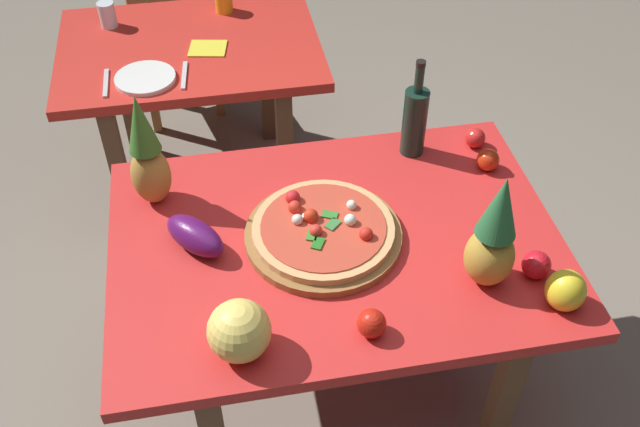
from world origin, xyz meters
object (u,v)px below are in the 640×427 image
(display_table, at_px, (335,260))
(tomato_by_bottle, at_px, (488,160))
(drinking_glass_water, at_px, (107,15))
(dinner_plate, at_px, (145,78))
(fork_utensil, at_px, (106,83))
(melon, at_px, (239,331))
(knife_utensil, at_px, (184,75))
(drinking_glass_juice, at_px, (224,0))
(pizza, at_px, (323,228))
(eggplant, at_px, (195,236))
(pineapple_right, at_px, (494,238))
(pineapple_left, at_px, (147,156))
(dining_chair, at_px, (172,28))
(tomato_near_board, at_px, (475,138))
(napkin_folded, at_px, (208,48))
(tomato_at_corner, at_px, (372,323))
(pizza_board, at_px, (323,235))
(tomato_beside_pepper, at_px, (536,265))
(background_table, at_px, (192,69))
(wine_bottle, at_px, (415,120))
(bell_pepper, at_px, (566,290))

(display_table, distance_m, tomato_by_bottle, 0.58)
(drinking_glass_water, distance_m, dinner_plate, 0.45)
(tomato_by_bottle, relative_size, fork_utensil, 0.39)
(melon, relative_size, knife_utensil, 0.86)
(drinking_glass_juice, bearing_deg, pizza, -83.34)
(eggplant, bearing_deg, melon, -76.68)
(pineapple_right, distance_m, melon, 0.67)
(pineapple_left, distance_m, melon, 0.63)
(pizza, bearing_deg, tomato_by_bottle, 20.23)
(dining_chair, distance_m, fork_utensil, 0.89)
(pineapple_left, xyz_separation_m, tomato_by_bottle, (1.02, -0.04, -0.13))
(tomato_near_board, bearing_deg, display_table, -147.44)
(drinking_glass_juice, xyz_separation_m, fork_utensil, (-0.47, -0.47, -0.04))
(pizza, bearing_deg, dining_chair, 103.06)
(napkin_folded, bearing_deg, tomato_by_bottle, -47.27)
(tomato_at_corner, height_order, knife_utensil, tomato_at_corner)
(pizza, xyz_separation_m, drinking_glass_water, (-0.63, 1.33, 0.01))
(pizza_board, distance_m, tomato_beside_pepper, 0.58)
(pizza_board, relative_size, drinking_glass_water, 4.38)
(drinking_glass_water, bearing_deg, tomato_beside_pepper, -53.61)
(tomato_beside_pepper, bearing_deg, dinner_plate, 131.67)
(drinking_glass_water, xyz_separation_m, dinner_plate, (0.14, -0.43, -0.04))
(melon, height_order, tomato_near_board, melon)
(fork_utensil, bearing_deg, melon, -73.59)
(dining_chair, distance_m, pizza, 1.80)
(pizza_board, relative_size, tomato_by_bottle, 6.31)
(pineapple_left, relative_size, knife_utensil, 2.04)
(pineapple_left, height_order, eggplant, pineapple_left)
(background_table, relative_size, wine_bottle, 3.05)
(pizza, relative_size, dinner_plate, 1.81)
(eggplant, height_order, drinking_glass_water, drinking_glass_water)
(eggplant, height_order, fork_utensil, eggplant)
(wine_bottle, height_order, tomato_by_bottle, wine_bottle)
(pineapple_right, distance_m, tomato_by_bottle, 0.48)
(display_table, xyz_separation_m, drinking_glass_water, (-0.66, 1.34, 0.14))
(tomato_beside_pepper, bearing_deg, bell_pepper, -73.75)
(melon, bearing_deg, tomato_by_bottle, 33.64)
(tomato_near_board, distance_m, tomato_beside_pepper, 0.56)
(display_table, height_order, tomato_at_corner, tomato_at_corner)
(pizza, distance_m, tomato_near_board, 0.64)
(pizza, height_order, eggplant, eggplant)
(tomato_at_corner, relative_size, tomato_beside_pepper, 0.95)
(melon, xyz_separation_m, napkin_folded, (0.01, 1.42, -0.07))
(display_table, height_order, tomato_beside_pepper, tomato_beside_pepper)
(pineapple_right, distance_m, fork_utensil, 1.53)
(tomato_near_board, relative_size, knife_utensil, 0.36)
(melon, bearing_deg, pineapple_right, 9.76)
(dining_chair, height_order, tomato_beside_pepper, dining_chair)
(pineapple_left, bearing_deg, wine_bottle, 5.98)
(tomato_beside_pepper, relative_size, knife_utensil, 0.43)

